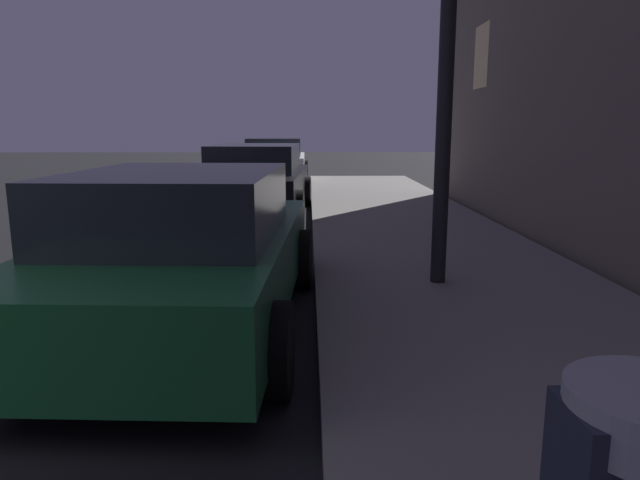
{
  "coord_description": "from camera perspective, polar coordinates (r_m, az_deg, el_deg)",
  "views": [
    {
      "loc": [
        3.93,
        -1.52,
        1.79
      ],
      "look_at": [
        4.0,
        1.94,
        1.1
      ],
      "focal_mm": 32.31,
      "sensor_mm": 36.0,
      "label": 1
    }
  ],
  "objects": [
    {
      "name": "car_green",
      "position": [
        5.17,
        -13.22,
        -1.15
      ],
      "size": [
        2.24,
        4.4,
        1.43
      ],
      "color": "#19592D",
      "rests_on": "ground"
    },
    {
      "name": "car_white",
      "position": [
        18.73,
        -4.51,
        7.8
      ],
      "size": [
        2.14,
        4.19,
        1.43
      ],
      "color": "silver",
      "rests_on": "ground"
    },
    {
      "name": "car_black",
      "position": [
        11.96,
        -6.38,
        5.94
      ],
      "size": [
        2.3,
        4.51,
        1.43
      ],
      "color": "black",
      "rests_on": "ground"
    }
  ]
}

